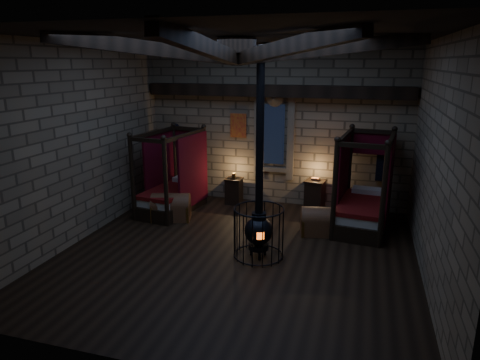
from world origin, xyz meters
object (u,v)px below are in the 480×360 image
(bed_left, at_px, (173,191))
(trunk_left, at_px, (171,208))
(stove, at_px, (259,228))
(trunk_right, at_px, (321,222))
(bed_right, at_px, (363,205))

(bed_left, distance_m, trunk_left, 0.72)
(bed_left, height_order, stove, stove)
(trunk_left, height_order, trunk_right, trunk_left)
(trunk_right, distance_m, stove, 1.89)
(bed_left, height_order, trunk_right, bed_left)
(bed_left, bearing_deg, bed_right, 9.64)
(bed_left, relative_size, stove, 0.52)
(stove, bearing_deg, bed_left, 122.53)
(bed_right, xyz_separation_m, trunk_right, (-0.89, -0.74, -0.25))
(stove, bearing_deg, trunk_left, 129.98)
(bed_right, bearing_deg, trunk_right, -134.04)
(bed_right, height_order, trunk_right, bed_right)
(trunk_right, relative_size, stove, 0.24)
(trunk_left, xyz_separation_m, stove, (2.58, -1.44, 0.32))
(trunk_right, bearing_deg, bed_right, 28.29)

